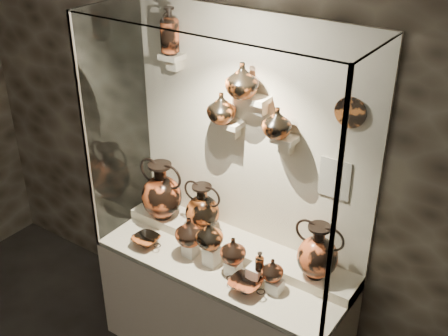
# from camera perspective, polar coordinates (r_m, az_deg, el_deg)

# --- Properties ---
(wall_back) EXTENTS (5.00, 0.02, 3.20)m
(wall_back) POSITION_cam_1_polar(r_m,az_deg,el_deg) (3.53, 2.81, 3.07)
(wall_back) COLOR #2D241C
(wall_back) RESTS_ON ground
(plinth) EXTENTS (1.70, 0.60, 0.80)m
(plinth) POSITION_cam_1_polar(r_m,az_deg,el_deg) (3.98, -0.13, -14.43)
(plinth) COLOR beige
(plinth) RESTS_ON floor
(front_tier) EXTENTS (1.68, 0.58, 0.03)m
(front_tier) POSITION_cam_1_polar(r_m,az_deg,el_deg) (3.71, -0.14, -9.73)
(front_tier) COLOR beige
(front_tier) RESTS_ON plinth
(rear_tier) EXTENTS (1.70, 0.25, 0.10)m
(rear_tier) POSITION_cam_1_polar(r_m,az_deg,el_deg) (3.81, 1.37, -7.97)
(rear_tier) COLOR beige
(rear_tier) RESTS_ON plinth
(back_panel) EXTENTS (1.70, 0.03, 1.60)m
(back_panel) POSITION_cam_1_polar(r_m,az_deg,el_deg) (3.52, 2.77, 3.04)
(back_panel) COLOR beige
(back_panel) RESTS_ON plinth
(glass_front) EXTENTS (1.70, 0.01, 1.60)m
(glass_front) POSITION_cam_1_polar(r_m,az_deg,el_deg) (3.08, -3.29, -0.98)
(glass_front) COLOR white
(glass_front) RESTS_ON plinth
(glass_left) EXTENTS (0.01, 0.60, 1.60)m
(glass_left) POSITION_cam_1_polar(r_m,az_deg,el_deg) (3.78, -10.78, 4.42)
(glass_left) COLOR white
(glass_left) RESTS_ON plinth
(glass_right) EXTENTS (0.01, 0.60, 1.60)m
(glass_right) POSITION_cam_1_polar(r_m,az_deg,el_deg) (2.95, 13.51, -3.21)
(glass_right) COLOR white
(glass_right) RESTS_ON plinth
(glass_top) EXTENTS (1.70, 0.60, 0.01)m
(glass_top) POSITION_cam_1_polar(r_m,az_deg,el_deg) (3.00, -0.17, 14.72)
(glass_top) COLOR white
(glass_top) RESTS_ON back_panel
(frame_post_left) EXTENTS (0.02, 0.02, 1.60)m
(frame_post_left) POSITION_cam_1_polar(r_m,az_deg,el_deg) (3.60, -13.91, 2.80)
(frame_post_left) COLOR gray
(frame_post_left) RESTS_ON plinth
(frame_post_right) EXTENTS (0.02, 0.02, 1.60)m
(frame_post_right) POSITION_cam_1_polar(r_m,az_deg,el_deg) (2.72, 11.05, -5.85)
(frame_post_right) COLOR gray
(frame_post_right) RESTS_ON plinth
(pedestal_a) EXTENTS (0.09, 0.09, 0.10)m
(pedestal_a) POSITION_cam_1_polar(r_m,az_deg,el_deg) (3.75, -3.38, -8.14)
(pedestal_a) COLOR silver
(pedestal_a) RESTS_ON front_tier
(pedestal_b) EXTENTS (0.09, 0.09, 0.13)m
(pedestal_b) POSITION_cam_1_polar(r_m,az_deg,el_deg) (3.65, -1.24, -8.86)
(pedestal_b) COLOR silver
(pedestal_b) RESTS_ON front_tier
(pedestal_c) EXTENTS (0.09, 0.09, 0.09)m
(pedestal_c) POSITION_cam_1_polar(r_m,az_deg,el_deg) (3.59, 1.00, -10.05)
(pedestal_c) COLOR silver
(pedestal_c) RESTS_ON front_tier
(pedestal_d) EXTENTS (0.09, 0.09, 0.12)m
(pedestal_d) POSITION_cam_1_polar(r_m,az_deg,el_deg) (3.51, 3.21, -10.77)
(pedestal_d) COLOR silver
(pedestal_d) RESTS_ON front_tier
(pedestal_e) EXTENTS (0.09, 0.09, 0.08)m
(pedestal_e) POSITION_cam_1_polar(r_m,az_deg,el_deg) (3.47, 5.21, -11.82)
(pedestal_e) COLOR silver
(pedestal_e) RESTS_ON front_tier
(bracket_ul) EXTENTS (0.14, 0.12, 0.04)m
(bracket_ul) POSITION_cam_1_polar(r_m,az_deg,el_deg) (3.60, -5.29, 11.23)
(bracket_ul) COLOR beige
(bracket_ul) RESTS_ON back_panel
(bracket_ca) EXTENTS (0.14, 0.12, 0.04)m
(bracket_ca) POSITION_cam_1_polar(r_m,az_deg,el_deg) (3.47, 0.74, 4.50)
(bracket_ca) COLOR beige
(bracket_ca) RESTS_ON back_panel
(bracket_cb) EXTENTS (0.10, 0.12, 0.04)m
(bracket_cb) POSITION_cam_1_polar(r_m,az_deg,el_deg) (3.30, 3.67, 6.87)
(bracket_cb) COLOR beige
(bracket_cb) RESTS_ON back_panel
(bracket_cc) EXTENTS (0.14, 0.12, 0.04)m
(bracket_cc) POSITION_cam_1_polar(r_m,az_deg,el_deg) (3.30, 6.24, 2.95)
(bracket_cc) COLOR beige
(bracket_cc) RESTS_ON back_panel
(amphora_left) EXTENTS (0.43, 0.43, 0.43)m
(amphora_left) POSITION_cam_1_polar(r_m,az_deg,el_deg) (3.93, -6.35, -2.28)
(amphora_left) COLOR #C24F25
(amphora_left) RESTS_ON rear_tier
(amphora_mid) EXTENTS (0.29, 0.29, 0.35)m
(amphora_mid) POSITION_cam_1_polar(r_m,az_deg,el_deg) (3.79, -2.19, -4.05)
(amphora_mid) COLOR #C75923
(amphora_mid) RESTS_ON rear_tier
(amphora_right) EXTENTS (0.39, 0.39, 0.37)m
(amphora_right) POSITION_cam_1_polar(r_m,az_deg,el_deg) (3.42, 9.49, -8.31)
(amphora_right) COLOR #C24F25
(amphora_right) RESTS_ON rear_tier
(jug_a) EXTENTS (0.21, 0.21, 0.19)m
(jug_a) POSITION_cam_1_polar(r_m,az_deg,el_deg) (3.65, -3.53, -6.42)
(jug_a) COLOR #C24F25
(jug_a) RESTS_ON pedestal_a
(jug_b) EXTENTS (0.21, 0.21, 0.19)m
(jug_b) POSITION_cam_1_polar(r_m,az_deg,el_deg) (3.57, -1.46, -6.76)
(jug_b) COLOR #C75923
(jug_b) RESTS_ON pedestal_b
(jug_c) EXTENTS (0.18, 0.18, 0.17)m
(jug_c) POSITION_cam_1_polar(r_m,az_deg,el_deg) (3.52, 0.96, -8.30)
(jug_c) COLOR #C24F25
(jug_c) RESTS_ON pedestal_c
(jug_e) EXTENTS (0.16, 0.16, 0.14)m
(jug_e) POSITION_cam_1_polar(r_m,az_deg,el_deg) (3.42, 4.97, -10.21)
(jug_e) COLOR #C24F25
(jug_e) RESTS_ON pedestal_e
(lekythos_small) EXTENTS (0.08, 0.08, 0.15)m
(lekythos_small) POSITION_cam_1_polar(r_m,az_deg,el_deg) (3.41, 3.67, -9.34)
(lekythos_small) COLOR #C75923
(lekythos_small) RESTS_ON pedestal_d
(kylix_left) EXTENTS (0.25, 0.21, 0.09)m
(kylix_left) POSITION_cam_1_polar(r_m,az_deg,el_deg) (3.85, -7.88, -7.29)
(kylix_left) COLOR #C75923
(kylix_left) RESTS_ON front_tier
(kylix_right) EXTENTS (0.30, 0.28, 0.10)m
(kylix_right) POSITION_cam_1_polar(r_m,az_deg,el_deg) (3.45, 2.23, -11.75)
(kylix_right) COLOR #C24F25
(kylix_right) RESTS_ON front_tier
(lekythos_tall) EXTENTS (0.16, 0.16, 0.32)m
(lekythos_tall) POSITION_cam_1_polar(r_m,az_deg,el_deg) (3.54, -5.54, 13.93)
(lekythos_tall) COLOR #C24F25
(lekythos_tall) RESTS_ON bracket_ul
(ovoid_vase_a) EXTENTS (0.24, 0.24, 0.19)m
(ovoid_vase_a) POSITION_cam_1_polar(r_m,az_deg,el_deg) (3.42, -0.25, 6.15)
(ovoid_vase_a) COLOR #C75923
(ovoid_vase_a) RESTS_ON bracket_ca
(ovoid_vase_b) EXTENTS (0.21, 0.21, 0.21)m
(ovoid_vase_b) POSITION_cam_1_polar(r_m,az_deg,el_deg) (3.26, 1.87, 8.93)
(ovoid_vase_b) COLOR #C75923
(ovoid_vase_b) RESTS_ON bracket_cb
(ovoid_vase_c) EXTENTS (0.18, 0.18, 0.18)m
(ovoid_vase_c) POSITION_cam_1_polar(r_m,az_deg,el_deg) (3.24, 5.42, 4.62)
(ovoid_vase_c) COLOR #C75923
(ovoid_vase_c) RESTS_ON bracket_cc
(wall_plate) EXTENTS (0.17, 0.02, 0.17)m
(wall_plate) POSITION_cam_1_polar(r_m,az_deg,el_deg) (3.11, 12.68, 5.54)
(wall_plate) COLOR #B75B24
(wall_plate) RESTS_ON back_panel
(info_placard) EXTENTS (0.19, 0.01, 0.25)m
(info_placard) POSITION_cam_1_polar(r_m,az_deg,el_deg) (3.31, 11.15, -1.06)
(info_placard) COLOR beige
(info_placard) RESTS_ON back_panel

